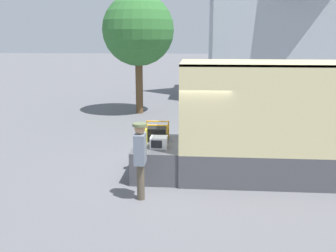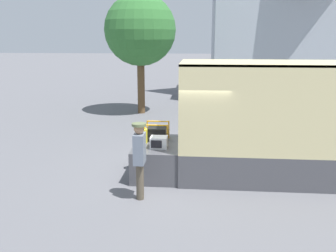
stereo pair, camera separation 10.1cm
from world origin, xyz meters
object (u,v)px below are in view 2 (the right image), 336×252
at_px(microwave, 159,142).
at_px(portable_generator, 158,134).
at_px(worker_person, 140,153).
at_px(street_tree, 140,30).
at_px(orange_bucket, 142,136).
at_px(box_truck, 320,142).

distance_m(microwave, portable_generator, 0.73).
relative_size(worker_person, street_tree, 0.32).
relative_size(microwave, worker_person, 0.24).
bearing_deg(microwave, orange_bucket, 139.38).
bearing_deg(street_tree, worker_person, -81.17).
xyz_separation_m(orange_bucket, street_tree, (-1.37, 8.44, 2.99)).
height_order(box_truck, portable_generator, box_truck).
height_order(portable_generator, orange_bucket, portable_generator).
relative_size(box_truck, street_tree, 1.08).
bearing_deg(orange_bucket, street_tree, 99.22).
distance_m(orange_bucket, worker_person, 1.83).
bearing_deg(box_truck, orange_bucket, 179.48).
distance_m(box_truck, portable_generator, 4.38).
bearing_deg(street_tree, orange_bucket, -80.78).
distance_m(portable_generator, worker_person, 2.10).
bearing_deg(microwave, street_tree, 101.98).
bearing_deg(portable_generator, worker_person, -95.00).
distance_m(portable_generator, street_tree, 8.88).
height_order(microwave, portable_generator, portable_generator).
distance_m(box_truck, worker_person, 4.88).
bearing_deg(orange_bucket, microwave, -40.62).
bearing_deg(microwave, portable_generator, 98.61).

